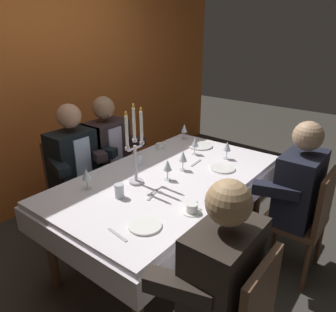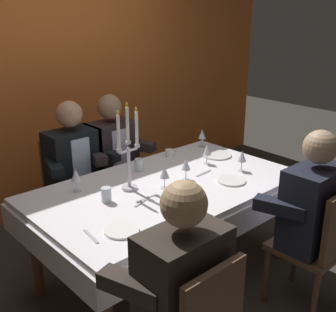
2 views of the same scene
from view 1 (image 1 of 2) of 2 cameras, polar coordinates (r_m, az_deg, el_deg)
ground_plane at (r=2.96m, az=-0.02°, el=-16.60°), size 12.00×12.00×0.00m
back_wall at (r=3.61m, az=-21.77°, el=12.64°), size 6.00×0.12×2.70m
dining_table at (r=2.61m, az=-0.02°, el=-5.90°), size 1.94×1.14×0.74m
candelabra at (r=2.36m, az=-5.83°, el=0.77°), size 0.19×0.11×0.61m
dinner_plate_0 at (r=2.72m, az=9.60°, el=-2.15°), size 0.21×0.21×0.01m
dinner_plate_1 at (r=3.20m, az=5.66°, el=1.83°), size 0.25×0.25×0.01m
dinner_plate_2 at (r=1.96m, az=-4.09°, el=-12.15°), size 0.20×0.20×0.01m
wine_glass_0 at (r=2.96m, az=4.79°, el=2.41°), size 0.07×0.07×0.16m
wine_glass_1 at (r=2.46m, az=-0.08°, el=-1.76°), size 0.07×0.07×0.16m
wine_glass_2 at (r=2.39m, az=-14.23°, el=-3.16°), size 0.07×0.07×0.16m
wine_glass_3 at (r=2.62m, az=2.67°, el=-0.15°), size 0.07×0.07×0.16m
wine_glass_4 at (r=2.90m, az=10.40°, el=1.64°), size 0.07×0.07×0.16m
wine_glass_5 at (r=3.36m, az=2.89°, el=4.88°), size 0.07×0.07×0.16m
water_tumbler_0 at (r=2.26m, az=-8.61°, el=-6.09°), size 0.07×0.07×0.10m
water_tumbler_1 at (r=2.77m, az=-5.29°, el=-0.57°), size 0.07×0.07×0.09m
coffee_cup_0 at (r=2.08m, az=4.25°, el=-9.23°), size 0.13×0.12×0.06m
coffee_cup_1 at (r=3.10m, az=-1.38°, el=1.64°), size 0.13×0.12×0.06m
fork_0 at (r=2.80m, az=4.93°, el=-1.23°), size 0.17×0.03×0.01m
fork_1 at (r=1.91m, az=-8.92°, el=-13.58°), size 0.04×0.17×0.01m
spoon_2 at (r=2.29m, az=-2.71°, el=-6.81°), size 0.17×0.07×0.01m
seated_diner_0 at (r=1.67m, az=9.86°, el=-20.09°), size 0.63×0.48×1.24m
seated_diner_1 at (r=3.01m, az=-16.34°, el=-0.55°), size 0.63×0.48×1.24m
seated_diner_2 at (r=3.23m, az=-10.88°, el=1.51°), size 0.63×0.48×1.24m
seated_diner_3 at (r=2.59m, az=22.31°, el=-5.14°), size 0.63×0.48×1.24m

